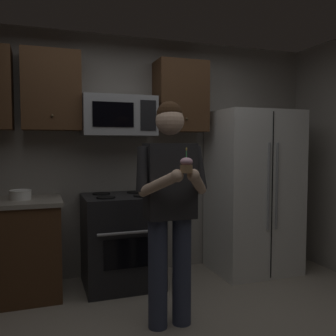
# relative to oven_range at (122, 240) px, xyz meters

# --- Properties ---
(wall_back) EXTENTS (4.40, 0.10, 2.60)m
(wall_back) POSITION_rel_oven_range_xyz_m (0.15, 0.39, 0.84)
(wall_back) COLOR gray
(wall_back) RESTS_ON ground
(oven_range) EXTENTS (0.76, 0.70, 0.93)m
(oven_range) POSITION_rel_oven_range_xyz_m (0.00, 0.00, 0.00)
(oven_range) COLOR black
(oven_range) RESTS_ON ground
(microwave) EXTENTS (0.74, 0.41, 0.40)m
(microwave) POSITION_rel_oven_range_xyz_m (0.00, 0.12, 1.26)
(microwave) COLOR #9EA0A5
(refrigerator) EXTENTS (0.90, 0.75, 1.80)m
(refrigerator) POSITION_rel_oven_range_xyz_m (1.50, -0.04, 0.44)
(refrigerator) COLOR white
(refrigerator) RESTS_ON ground
(cabinet_row_upper) EXTENTS (2.78, 0.36, 0.76)m
(cabinet_row_upper) POSITION_rel_oven_range_xyz_m (-0.57, 0.17, 1.49)
(cabinet_row_upper) COLOR #4C301C
(bowl_large_white) EXTENTS (0.20, 0.20, 0.09)m
(bowl_large_white) POSITION_rel_oven_range_xyz_m (-0.95, 0.02, 0.51)
(bowl_large_white) COLOR white
(bowl_large_white) RESTS_ON counter_left
(person) EXTENTS (0.60, 0.48, 1.76)m
(person) POSITION_rel_oven_range_xyz_m (0.18, -0.97, 0.53)
(person) COLOR #383F59
(person) RESTS_ON ground
(cupcake) EXTENTS (0.09, 0.09, 0.17)m
(cupcake) POSITION_rel_oven_range_xyz_m (0.18, -1.30, 0.83)
(cupcake) COLOR #A87F56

